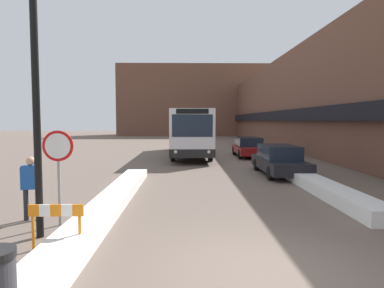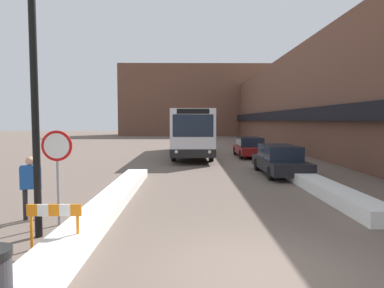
# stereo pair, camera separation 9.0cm
# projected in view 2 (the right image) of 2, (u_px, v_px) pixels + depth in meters

# --- Properties ---
(ground_plane) EXTENTS (160.00, 160.00, 0.00)m
(ground_plane) POSITION_uv_depth(u_px,v_px,m) (260.00, 273.00, 5.90)
(ground_plane) COLOR #66564C
(building_row_right) EXTENTS (5.50, 60.00, 8.58)m
(building_row_right) POSITION_uv_depth(u_px,v_px,m) (317.00, 101.00, 29.66)
(building_row_right) COLOR brown
(building_row_right) RESTS_ON ground_plane
(building_backdrop_far) EXTENTS (26.00, 8.00, 12.14)m
(building_backdrop_far) POSITION_uv_depth(u_px,v_px,m) (195.00, 101.00, 61.12)
(building_backdrop_far) COLOR brown
(building_backdrop_far) RESTS_ON ground_plane
(snow_bank_left) EXTENTS (0.90, 11.41, 0.34)m
(snow_bank_left) POSITION_uv_depth(u_px,v_px,m) (110.00, 202.00, 10.36)
(snow_bank_left) COLOR silver
(snow_bank_left) RESTS_ON ground_plane
(snow_bank_right) EXTENTS (0.90, 7.11, 0.43)m
(snow_bank_right) POSITION_uv_depth(u_px,v_px,m) (328.00, 190.00, 11.77)
(snow_bank_right) COLOR silver
(snow_bank_right) RESTS_ON ground_plane
(city_bus) EXTENTS (2.69, 12.30, 3.32)m
(city_bus) POSITION_uv_depth(u_px,v_px,m) (192.00, 131.00, 25.62)
(city_bus) COLOR silver
(city_bus) RESTS_ON ground_plane
(parked_car_front) EXTENTS (1.83, 4.80, 1.42)m
(parked_car_front) POSITION_uv_depth(u_px,v_px,m) (280.00, 160.00, 16.53)
(parked_car_front) COLOR black
(parked_car_front) RESTS_ON ground_plane
(parked_car_back) EXTENTS (1.88, 4.69, 1.41)m
(parked_car_back) POSITION_uv_depth(u_px,v_px,m) (250.00, 147.00, 24.65)
(parked_car_back) COLOR maroon
(parked_car_back) RESTS_ON ground_plane
(stop_sign) EXTENTS (0.76, 0.08, 2.38)m
(stop_sign) POSITION_uv_depth(u_px,v_px,m) (57.00, 157.00, 8.45)
(stop_sign) COLOR gray
(stop_sign) RESTS_ON ground_plane
(street_lamp) EXTENTS (1.46, 0.36, 7.27)m
(street_lamp) POSITION_uv_depth(u_px,v_px,m) (45.00, 37.00, 7.42)
(street_lamp) COLOR black
(street_lamp) RESTS_ON ground_plane
(pedestrian) EXTENTS (0.54, 0.29, 1.68)m
(pedestrian) POSITION_uv_depth(u_px,v_px,m) (31.00, 182.00, 8.97)
(pedestrian) COLOR #232328
(pedestrian) RESTS_ON ground_plane
(construction_barricade) EXTENTS (1.10, 0.06, 0.94)m
(construction_barricade) POSITION_uv_depth(u_px,v_px,m) (54.00, 218.00, 6.89)
(construction_barricade) COLOR orange
(construction_barricade) RESTS_ON ground_plane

